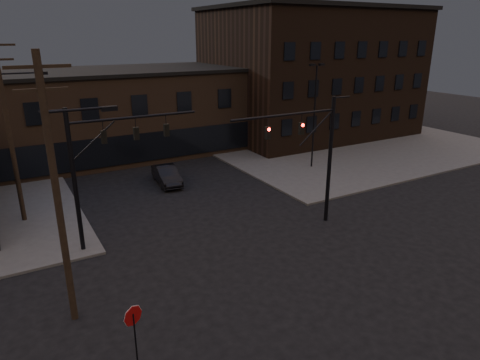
# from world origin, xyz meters

# --- Properties ---
(ground) EXTENTS (140.00, 140.00, 0.00)m
(ground) POSITION_xyz_m (0.00, 0.00, 0.00)
(ground) COLOR black
(ground) RESTS_ON ground
(sidewalk_ne) EXTENTS (30.00, 30.00, 0.15)m
(sidewalk_ne) POSITION_xyz_m (22.00, 22.00, 0.07)
(sidewalk_ne) COLOR #474744
(sidewalk_ne) RESTS_ON ground
(building_row) EXTENTS (40.00, 12.00, 8.00)m
(building_row) POSITION_xyz_m (0.00, 28.00, 4.00)
(building_row) COLOR #483426
(building_row) RESTS_ON ground
(building_right) EXTENTS (22.00, 16.00, 14.00)m
(building_right) POSITION_xyz_m (22.00, 26.00, 7.00)
(building_right) COLOR black
(building_right) RESTS_ON ground
(traffic_signal_near) EXTENTS (7.12, 0.24, 8.00)m
(traffic_signal_near) POSITION_xyz_m (5.36, 4.50, 4.93)
(traffic_signal_near) COLOR black
(traffic_signal_near) RESTS_ON ground
(traffic_signal_far) EXTENTS (7.12, 0.24, 8.00)m
(traffic_signal_far) POSITION_xyz_m (-6.72, 8.00, 5.01)
(traffic_signal_far) COLOR black
(traffic_signal_far) RESTS_ON ground
(stop_sign) EXTENTS (0.72, 0.33, 2.48)m
(stop_sign) POSITION_xyz_m (-8.00, -1.99, 1.84)
(stop_sign) COLOR black
(stop_sign) RESTS_ON ground
(utility_pole_near) EXTENTS (3.70, 0.28, 11.00)m
(utility_pole_near) POSITION_xyz_m (-9.43, 2.00, 5.87)
(utility_pole_near) COLOR black
(utility_pole_near) RESTS_ON ground
(utility_pole_mid) EXTENTS (3.70, 0.28, 11.50)m
(utility_pole_mid) POSITION_xyz_m (-10.44, 14.00, 6.13)
(utility_pole_mid) COLOR black
(utility_pole_mid) RESTS_ON ground
(lot_light_a) EXTENTS (1.50, 0.28, 9.14)m
(lot_light_a) POSITION_xyz_m (13.00, 14.00, 5.51)
(lot_light_a) COLOR black
(lot_light_a) RESTS_ON ground
(lot_light_b) EXTENTS (1.50, 0.28, 9.14)m
(lot_light_b) POSITION_xyz_m (19.00, 19.00, 5.51)
(lot_light_b) COLOR black
(lot_light_b) RESTS_ON ground
(parked_car_lot_a) EXTENTS (4.13, 1.94, 1.37)m
(parked_car_lot_a) POSITION_xyz_m (13.24, 20.47, 0.83)
(parked_car_lot_a) COLOR black
(parked_car_lot_a) RESTS_ON sidewalk_ne
(parked_car_lot_b) EXTENTS (5.01, 2.36, 1.41)m
(parked_car_lot_b) POSITION_xyz_m (20.84, 20.59, 0.86)
(parked_car_lot_b) COLOR #A5A5A7
(parked_car_lot_b) RESTS_ON sidewalk_ne
(car_crossing) EXTENTS (1.99, 4.57, 1.46)m
(car_crossing) POSITION_xyz_m (0.12, 16.41, 0.73)
(car_crossing) COLOR black
(car_crossing) RESTS_ON ground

